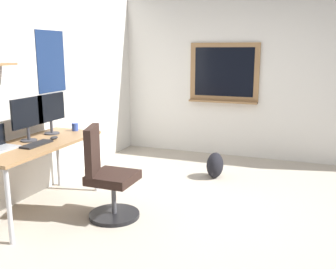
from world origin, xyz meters
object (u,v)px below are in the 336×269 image
monitor_primary (28,116)px  keyboard (37,144)px  computer_mouse (54,138)px  coffee_mug (75,127)px  desk (36,149)px  monitor_secondary (51,111)px  backpack (215,165)px  office_chair (107,179)px

monitor_primary → keyboard: size_ratio=1.25×
monitor_primary → computer_mouse: 0.36m
coffee_mug → keyboard: bearing=-176.2°
desk → monitor_secondary: size_ratio=3.32×
monitor_secondary → backpack: 2.23m
monitor_secondary → coffee_mug: (0.25, -0.14, -0.22)m
monitor_primary → backpack: monitor_primary is taller
office_chair → monitor_primary: size_ratio=2.05×
computer_mouse → desk: bearing=157.9°
desk → computer_mouse: (0.20, -0.08, 0.09)m
keyboard → backpack: bearing=-38.3°
computer_mouse → backpack: 2.16m
monitor_primary → computer_mouse: monitor_primary is taller
monitor_secondary → backpack: (1.30, -1.61, -0.84)m
monitor_secondary → backpack: monitor_secondary is taller
office_chair → computer_mouse: bearing=81.3°
monitor_primary → coffee_mug: size_ratio=5.04×
desk → monitor_secondary: bearing=14.1°
desk → backpack: size_ratio=4.49×
computer_mouse → backpack: bearing=-43.1°
monitor_secondary → monitor_primary: bearing=180.0°
office_chair → monitor_secondary: 1.12m
monitor_primary → monitor_secondary: same height
monitor_primary → computer_mouse: (0.16, -0.19, -0.25)m
keyboard → desk: bearing=46.9°
office_chair → coffee_mug: bearing=52.6°
backpack → coffee_mug: bearing=125.6°
monitor_primary → keyboard: (-0.12, -0.19, -0.26)m
office_chair → keyboard: bearing=103.9°
keyboard → monitor_secondary: bearing=20.7°
backpack → computer_mouse: bearing=136.9°
office_chair → keyboard: size_ratio=2.57×
desk → coffee_mug: (0.67, -0.03, 0.12)m
monitor_secondary → coffee_mug: 0.36m
coffee_mug → monitor_secondary: bearing=150.6°
office_chair → desk: bearing=97.0°
keyboard → coffee_mug: bearing=3.8°
desk → computer_mouse: 0.24m
computer_mouse → keyboard: bearing=180.0°
desk → monitor_primary: monitor_primary is taller
desk → keyboard: bearing=-133.1°
coffee_mug → desk: bearing=177.2°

